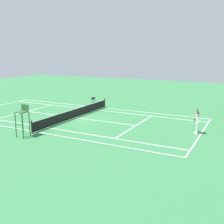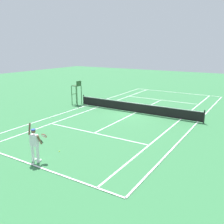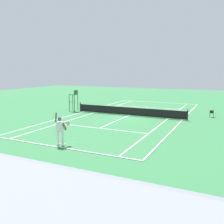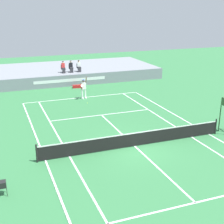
% 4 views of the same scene
% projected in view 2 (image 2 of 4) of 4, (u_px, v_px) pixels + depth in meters
% --- Properties ---
extents(ground_plane, '(80.00, 80.00, 0.00)m').
position_uv_depth(ground_plane, '(136.00, 113.00, 22.31)').
color(ground_plane, '#337542').
extents(court, '(11.08, 23.88, 0.03)m').
position_uv_depth(court, '(136.00, 113.00, 22.30)').
color(court, '#337542').
rests_on(court, ground).
extents(net, '(11.98, 0.10, 1.07)m').
position_uv_depth(net, '(136.00, 107.00, 22.17)').
color(net, black).
rests_on(net, ground).
extents(tennis_player, '(0.75, 0.72, 2.08)m').
position_uv_depth(tennis_player, '(35.00, 144.00, 12.59)').
color(tennis_player, white).
rests_on(tennis_player, ground).
extents(tennis_ball, '(0.07, 0.07, 0.07)m').
position_uv_depth(tennis_ball, '(59.00, 151.00, 14.05)').
color(tennis_ball, '#D1E533').
rests_on(tennis_ball, ground).
extents(umpire_chair, '(0.77, 0.77, 2.44)m').
position_uv_depth(umpire_chair, '(77.00, 89.00, 25.36)').
color(umpire_chair, '#2D562D').
rests_on(umpire_chair, ground).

